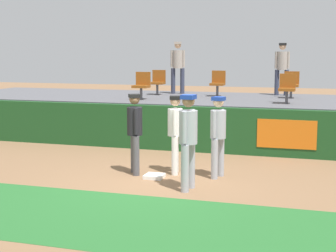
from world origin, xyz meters
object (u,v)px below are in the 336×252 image
Objects in this scene: seat_back_right at (291,83)px; seat_back_left at (158,81)px; player_umpire at (135,128)px; spectator_capped at (282,65)px; first_base at (154,176)px; seat_back_center at (218,82)px; seat_front_right at (287,87)px; spectator_hooded at (178,64)px; player_fielder_home at (175,129)px; seat_front_left at (142,84)px; player_coach_visitor at (218,131)px; player_runner_visitor at (188,135)px.

seat_back_right is 1.00× the size of seat_back_left.
player_umpire is 7.65m from spectator_capped.
seat_back_right reaches higher than first_base.
seat_back_center is 0.48× the size of spectator_capped.
spectator_capped is at bearing 97.96° from seat_front_right.
spectator_hooded is (0.53, 0.62, 0.57)m from seat_back_left.
player_fielder_home is at bearing 81.02° from player_umpire.
spectator_hooded reaches higher than seat_front_left.
player_coach_visitor is 2.09× the size of seat_front_right.
first_base is 7.51m from spectator_hooded.
seat_back_left is 0.99m from spectator_hooded.
first_base is 1.16m from player_umpire.
spectator_capped is (1.73, 6.79, 1.26)m from player_fielder_home.
seat_front_left and seat_back_right have the same top height.
seat_front_right is at bearing 138.32° from player_fielder_home.
spectator_capped is (3.99, 2.77, 0.54)m from seat_front_left.
player_coach_visitor is at bearing 74.94° from spectator_capped.
spectator_hooded is at bearing -3.25° from spectator_capped.
seat_front_left is at bearing 65.76° from spectator_hooded.
seat_front_right is at bearing -37.28° from seat_back_center.
player_umpire is at bearing 61.16° from spectator_capped.
player_fielder_home is at bearing -147.25° from player_runner_visitor.
first_base is at bearing -42.64° from player_fielder_home.
spectator_hooded is (-2.79, 6.54, 1.28)m from player_coach_visitor.
player_coach_visitor is 2.09× the size of seat_back_right.
player_coach_visitor is (1.29, 0.46, 0.98)m from first_base.
player_runner_visitor is 1.77m from player_umpire.
player_umpire is at bearing -69.46° from player_coach_visitor.
player_fielder_home is 2.08× the size of seat_front_right.
seat_front_left is 4.73m from seat_back_right.
player_runner_visitor is 6.07m from seat_front_left.
player_umpire is 6.94m from spectator_hooded.
seat_back_left is at bearing 164.54° from player_umpire.
seat_back_left reaches higher than player_umpire.
player_umpire is 2.13× the size of seat_front_left.
player_coach_visitor is 1.84m from player_umpire.
seat_back_right is (4.37, 1.80, -0.00)m from seat_front_left.
first_base is at bearing -90.52° from seat_back_center.
player_umpire is 6.20m from seat_back_center.
seat_back_right is (-0.00, 1.80, 0.00)m from seat_front_right.
spectator_capped is at bearing 13.42° from seat_back_left.
spectator_hooded is (-3.92, 0.62, 0.57)m from seat_back_right.
seat_back_center reaches higher than player_runner_visitor.
seat_front_right is (2.11, 4.02, 0.72)m from player_fielder_home.
seat_back_right reaches higher than player_fielder_home.
player_coach_visitor reaches higher than player_fielder_home.
player_fielder_home is 4.67m from seat_front_left.
seat_back_left reaches higher than player_fielder_home.
player_runner_visitor is at bearing -101.78° from seat_back_right.
player_runner_visitor is 7.27m from seat_back_right.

